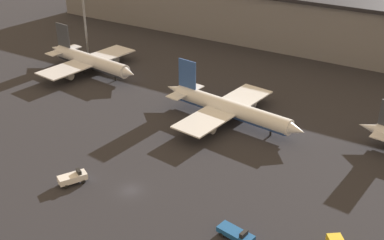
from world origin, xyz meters
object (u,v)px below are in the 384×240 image
Objects in this scene: airplane_1 at (229,109)px; service_vehicle_0 at (73,178)px; airplane_0 at (90,61)px; service_vehicle_1 at (236,234)px.

airplane_1 is 43.50m from service_vehicle_0.
airplane_0 is 53.28m from airplane_1.
airplane_1 is at bearing -0.61° from airplane_0.
service_vehicle_0 is at bearing -166.79° from service_vehicle_1.
airplane_0 reaches higher than service_vehicle_1.
service_vehicle_1 is (35.89, 2.43, -0.17)m from service_vehicle_0.
airplane_1 is at bearing 128.84° from service_vehicle_1.
airplane_0 is 6.29× the size of service_vehicle_0.
service_vehicle_1 is (74.74, -45.47, -2.53)m from airplane_0.
service_vehicle_0 reaches higher than service_vehicle_1.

